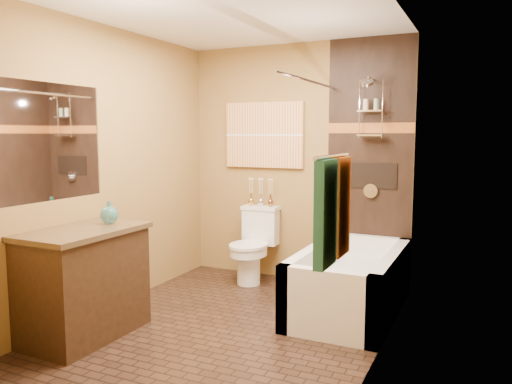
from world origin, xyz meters
The scene contains 23 objects.
floor centered at (0.00, 0.00, 0.00)m, with size 3.00×3.00×0.00m, color black.
wall_left centered at (-1.20, 0.00, 1.25)m, with size 0.02×3.00×2.50m, color olive.
wall_right centered at (1.20, 0.00, 1.25)m, with size 0.02×3.00×2.50m, color olive.
wall_back centered at (0.00, 1.50, 1.25)m, with size 2.40×0.02×2.50m, color olive.
wall_front centered at (0.00, -1.50, 1.25)m, with size 2.40×0.02×2.50m, color olive.
ceiling centered at (0.00, 0.00, 2.50)m, with size 3.00×3.00×0.00m, color silver.
alcove_tile_back centered at (0.78, 1.49, 1.25)m, with size 0.85×0.01×2.50m, color black.
alcove_tile_right centered at (1.19, 0.75, 1.25)m, with size 0.01×1.50×2.50m, color black.
mosaic_band_back centered at (0.78, 1.48, 1.62)m, with size 0.85×0.01×0.10m, color brown.
mosaic_band_right centered at (1.18, 0.75, 1.62)m, with size 0.01×1.50×0.10m, color brown.
alcove_niche centered at (0.80, 1.48, 1.15)m, with size 0.50×0.01×0.25m, color black.
shower_fixtures centered at (0.80, 1.38, 1.67)m, with size 0.24×0.33×1.16m.
curtain_rod centered at (0.40, 0.75, 2.02)m, with size 0.03×0.03×1.55m, color silver.
towel_bar centered at (1.15, -1.05, 1.45)m, with size 0.02×0.02×0.55m, color silver.
towel_teal centered at (1.16, -1.18, 1.18)m, with size 0.05×0.22×0.52m, color #1F6867.
towel_rust centered at (1.16, -0.92, 1.18)m, with size 0.05×0.22×0.52m, color brown.
sunset_painting centered at (-0.37, 1.48, 1.55)m, with size 0.90×0.04×0.70m, color #C7682E.
vanity_mirror centered at (-1.19, -0.66, 1.50)m, with size 0.01×1.00×0.90m, color white.
bathtub centered at (0.80, 0.75, 0.22)m, with size 0.80×1.50×0.55m.
toilet centered at (-0.37, 1.21, 0.40)m, with size 0.41×0.60×0.79m.
vanity centered at (-0.92, -0.66, 0.42)m, with size 0.60×0.96×0.85m.
teal_bottle centered at (-0.87, -0.41, 0.94)m, with size 0.14×0.14×0.22m, color teal, non-canonical shape.
bud_vases centered at (-0.37, 1.39, 0.94)m, with size 0.29×0.06×0.29m.
Camera 1 is at (1.87, -3.46, 1.56)m, focal length 35.00 mm.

